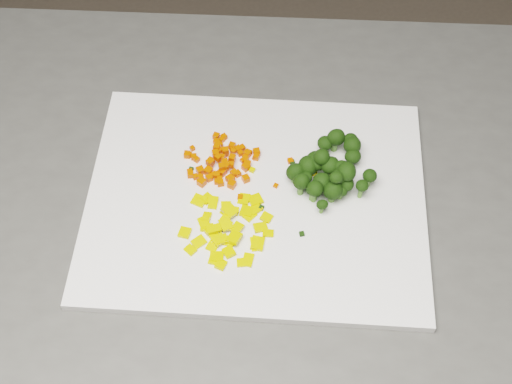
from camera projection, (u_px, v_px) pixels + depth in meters
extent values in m
cube|color=#4F4F4D|center=(243.00, 358.00, 1.23)|extent=(1.16, 0.95, 0.90)
cube|color=white|center=(256.00, 199.00, 0.87)|extent=(0.48, 0.42, 0.01)
cube|color=#E43E02|center=(217.00, 175.00, 0.88)|extent=(0.01, 0.01, 0.01)
cube|color=#E43E02|center=(231.00, 165.00, 0.88)|extent=(0.01, 0.01, 0.01)
cube|color=#E43E02|center=(220.00, 150.00, 0.89)|extent=(0.01, 0.01, 0.01)
cube|color=#E43E02|center=(243.00, 161.00, 0.89)|extent=(0.01, 0.01, 0.01)
cube|color=#E43E02|center=(234.00, 173.00, 0.88)|extent=(0.01, 0.01, 0.01)
cube|color=#E43E02|center=(222.00, 167.00, 0.87)|extent=(0.01, 0.01, 0.01)
cube|color=#E43E02|center=(190.00, 155.00, 0.90)|extent=(0.01, 0.01, 0.01)
cube|color=#E43E02|center=(246.00, 179.00, 0.87)|extent=(0.01, 0.01, 0.01)
cube|color=#E43E02|center=(245.00, 160.00, 0.89)|extent=(0.01, 0.01, 0.01)
cube|color=#E43E02|center=(249.00, 153.00, 0.90)|extent=(0.01, 0.01, 0.01)
cube|color=#E43E02|center=(233.00, 151.00, 0.89)|extent=(0.01, 0.01, 0.01)
cube|color=#E43E02|center=(216.00, 142.00, 0.91)|extent=(0.01, 0.01, 0.01)
cube|color=#E43E02|center=(216.00, 153.00, 0.89)|extent=(0.01, 0.01, 0.01)
cube|color=#E43E02|center=(256.00, 152.00, 0.90)|extent=(0.01, 0.01, 0.01)
cube|color=#E43E02|center=(217.00, 182.00, 0.87)|extent=(0.01, 0.01, 0.01)
cube|color=#E43E02|center=(248.00, 153.00, 0.89)|extent=(0.01, 0.01, 0.01)
cube|color=#E43E02|center=(187.00, 155.00, 0.89)|extent=(0.01, 0.01, 0.01)
cube|color=#E43E02|center=(247.00, 165.00, 0.88)|extent=(0.01, 0.01, 0.01)
cube|color=#E43E02|center=(225.00, 151.00, 0.89)|extent=(0.01, 0.01, 0.01)
cube|color=#E43E02|center=(238.00, 149.00, 0.90)|extent=(0.01, 0.01, 0.01)
cube|color=#E43E02|center=(194.00, 157.00, 0.89)|extent=(0.01, 0.01, 0.01)
cube|color=#E43E02|center=(218.00, 158.00, 0.88)|extent=(0.01, 0.01, 0.01)
cube|color=#E43E02|center=(222.00, 172.00, 0.88)|extent=(0.01, 0.01, 0.01)
cube|color=#E43E02|center=(232.00, 146.00, 0.90)|extent=(0.01, 0.01, 0.01)
cube|color=#E43E02|center=(222.00, 140.00, 0.91)|extent=(0.01, 0.01, 0.01)
cube|color=#E43E02|center=(190.00, 172.00, 0.88)|extent=(0.01, 0.01, 0.01)
cube|color=#E43E02|center=(220.00, 183.00, 0.87)|extent=(0.01, 0.01, 0.01)
cube|color=#E43E02|center=(202.00, 182.00, 0.87)|extent=(0.01, 0.01, 0.01)
cube|color=#E43E02|center=(197.00, 160.00, 0.89)|extent=(0.01, 0.01, 0.01)
cube|color=#E43E02|center=(210.00, 160.00, 0.89)|extent=(0.01, 0.01, 0.01)
cube|color=#E43E02|center=(226.00, 166.00, 0.88)|extent=(0.01, 0.01, 0.01)
cube|color=#E43E02|center=(216.00, 136.00, 0.91)|extent=(0.01, 0.01, 0.01)
cube|color=#E43E02|center=(226.00, 154.00, 0.90)|extent=(0.01, 0.01, 0.01)
cube|color=#E43E02|center=(219.00, 146.00, 0.90)|extent=(0.01, 0.01, 0.01)
cube|color=#E43E02|center=(233.00, 149.00, 0.90)|extent=(0.01, 0.01, 0.01)
cube|color=#E43E02|center=(208.00, 171.00, 0.88)|extent=(0.01, 0.01, 0.01)
cube|color=#E43E02|center=(191.00, 175.00, 0.88)|extent=(0.01, 0.01, 0.01)
cube|color=#E43E02|center=(217.00, 147.00, 0.89)|extent=(0.01, 0.01, 0.01)
cube|color=#E43E02|center=(188.00, 155.00, 0.89)|extent=(0.01, 0.01, 0.01)
cube|color=#E43E02|center=(246.00, 157.00, 0.89)|extent=(0.01, 0.01, 0.01)
cube|color=#E43E02|center=(222.00, 157.00, 0.88)|extent=(0.01, 0.01, 0.01)
cube|color=#E43E02|center=(195.00, 177.00, 0.88)|extent=(0.01, 0.01, 0.01)
cube|color=#E43E02|center=(210.00, 162.00, 0.88)|extent=(0.01, 0.01, 0.01)
cube|color=#E43E02|center=(213.00, 175.00, 0.88)|extent=(0.01, 0.01, 0.01)
cube|color=#E43E02|center=(232.00, 184.00, 0.87)|extent=(0.01, 0.01, 0.01)
cube|color=#E43E02|center=(237.00, 174.00, 0.88)|extent=(0.01, 0.01, 0.01)
cube|color=#E43E02|center=(225.00, 162.00, 0.88)|extent=(0.01, 0.01, 0.01)
cube|color=#E43E02|center=(220.00, 179.00, 0.87)|extent=(0.01, 0.01, 0.01)
cube|color=#E43E02|center=(192.00, 148.00, 0.90)|extent=(0.01, 0.01, 0.01)
cube|color=#E43E02|center=(232.00, 158.00, 0.88)|extent=(0.01, 0.01, 0.01)
cube|color=#E43E02|center=(230.00, 179.00, 0.87)|extent=(0.01, 0.01, 0.01)
cube|color=#E43E02|center=(200.00, 177.00, 0.87)|extent=(0.01, 0.01, 0.01)
cube|color=#E43E02|center=(242.00, 148.00, 0.90)|extent=(0.01, 0.01, 0.01)
cube|color=#E43E02|center=(226.00, 166.00, 0.88)|extent=(0.01, 0.01, 0.01)
cube|color=#E43E02|center=(246.00, 167.00, 0.88)|extent=(0.01, 0.01, 0.01)
cube|color=#E43E02|center=(256.00, 157.00, 0.89)|extent=(0.01, 0.01, 0.01)
cube|color=#E43E02|center=(209.00, 178.00, 0.87)|extent=(0.01, 0.01, 0.01)
cube|color=#E43E02|center=(224.00, 162.00, 0.88)|extent=(0.01, 0.01, 0.01)
cube|color=#E43E02|center=(200.00, 171.00, 0.88)|extent=(0.01, 0.01, 0.01)
cube|color=#E43E02|center=(240.00, 153.00, 0.90)|extent=(0.01, 0.01, 0.01)
cube|color=#E43E02|center=(224.00, 137.00, 0.91)|extent=(0.01, 0.01, 0.01)
cube|color=yellow|center=(199.00, 201.00, 0.86)|extent=(0.02, 0.02, 0.01)
cube|color=yellow|center=(258.00, 243.00, 0.82)|extent=(0.02, 0.02, 0.01)
cube|color=yellow|center=(226.00, 211.00, 0.85)|extent=(0.02, 0.02, 0.00)
cube|color=yellow|center=(255.00, 244.00, 0.82)|extent=(0.01, 0.02, 0.01)
cube|color=yellow|center=(212.00, 234.00, 0.83)|extent=(0.02, 0.02, 0.01)
cube|color=yellow|center=(268.00, 233.00, 0.83)|extent=(0.02, 0.01, 0.00)
cube|color=yellow|center=(213.00, 246.00, 0.82)|extent=(0.02, 0.02, 0.01)
cube|color=yellow|center=(229.00, 252.00, 0.82)|extent=(0.02, 0.02, 0.01)
cube|color=yellow|center=(221.00, 265.00, 0.81)|extent=(0.02, 0.02, 0.01)
cube|color=yellow|center=(207.00, 198.00, 0.86)|extent=(0.02, 0.02, 0.01)
cube|color=yellow|center=(207.00, 217.00, 0.84)|extent=(0.02, 0.02, 0.01)
cube|color=yellow|center=(207.00, 227.00, 0.83)|extent=(0.02, 0.01, 0.01)
cube|color=yellow|center=(185.00, 233.00, 0.83)|extent=(0.02, 0.02, 0.00)
cube|color=yellow|center=(248.00, 260.00, 0.81)|extent=(0.02, 0.02, 0.00)
cube|color=yellow|center=(233.00, 211.00, 0.85)|extent=(0.02, 0.01, 0.00)
cube|color=yellow|center=(246.00, 211.00, 0.85)|extent=(0.02, 0.02, 0.01)
cube|color=yellow|center=(249.00, 215.00, 0.85)|extent=(0.02, 0.02, 0.01)
cube|color=yellow|center=(266.00, 217.00, 0.84)|extent=(0.02, 0.02, 0.01)
cube|color=yellow|center=(204.00, 222.00, 0.84)|extent=(0.01, 0.02, 0.01)
cube|color=yellow|center=(255.00, 209.00, 0.85)|extent=(0.02, 0.02, 0.01)
cube|color=yellow|center=(219.00, 240.00, 0.82)|extent=(0.02, 0.02, 0.01)
cube|color=yellow|center=(244.00, 199.00, 0.86)|extent=(0.02, 0.02, 0.01)
cube|color=yellow|center=(227.00, 241.00, 0.82)|extent=(0.02, 0.02, 0.01)
cube|color=yellow|center=(226.00, 207.00, 0.85)|extent=(0.01, 0.02, 0.00)
cube|color=yellow|center=(242.00, 263.00, 0.81)|extent=(0.01, 0.01, 0.00)
cube|color=yellow|center=(199.00, 242.00, 0.82)|extent=(0.02, 0.02, 0.01)
cube|color=yellow|center=(214.00, 229.00, 0.83)|extent=(0.02, 0.01, 0.00)
cube|color=yellow|center=(217.00, 257.00, 0.81)|extent=(0.02, 0.02, 0.01)
cube|color=yellow|center=(230.00, 210.00, 0.84)|extent=(0.02, 0.02, 0.01)
cube|color=yellow|center=(226.00, 224.00, 0.83)|extent=(0.02, 0.02, 0.01)
cube|color=yellow|center=(221.00, 239.00, 0.82)|extent=(0.01, 0.01, 0.00)
cube|color=yellow|center=(260.00, 227.00, 0.83)|extent=(0.02, 0.01, 0.01)
cube|color=yellow|center=(213.00, 203.00, 0.85)|extent=(0.02, 0.02, 0.01)
cube|color=yellow|center=(190.00, 250.00, 0.82)|extent=(0.02, 0.02, 0.00)
cube|color=yellow|center=(226.00, 218.00, 0.84)|extent=(0.02, 0.02, 0.00)
cube|color=yellow|center=(226.00, 226.00, 0.83)|extent=(0.02, 0.02, 0.01)
cube|color=yellow|center=(237.00, 228.00, 0.83)|extent=(0.02, 0.02, 0.00)
cube|color=yellow|center=(234.00, 238.00, 0.82)|extent=(0.02, 0.02, 0.01)
cube|color=yellow|center=(214.00, 259.00, 0.81)|extent=(0.02, 0.02, 0.00)
cube|color=yellow|center=(255.00, 200.00, 0.86)|extent=(0.02, 0.02, 0.01)
cube|color=black|center=(292.00, 162.00, 0.89)|extent=(0.01, 0.01, 0.00)
cube|color=black|center=(191.00, 169.00, 0.88)|extent=(0.01, 0.01, 0.00)
cube|color=#E43E02|center=(254.00, 159.00, 0.89)|extent=(0.01, 0.01, 0.00)
cube|color=#E43E02|center=(240.00, 197.00, 0.86)|extent=(0.01, 0.01, 0.00)
cube|color=black|center=(302.00, 234.00, 0.83)|extent=(0.01, 0.01, 0.00)
cube|color=black|center=(261.00, 208.00, 0.85)|extent=(0.01, 0.01, 0.00)
cube|color=#E43E02|center=(290.00, 161.00, 0.89)|extent=(0.01, 0.01, 0.00)
cube|color=yellow|center=(252.00, 170.00, 0.88)|extent=(0.01, 0.01, 0.00)
cube|color=yellow|center=(314.00, 173.00, 0.88)|extent=(0.01, 0.01, 0.00)
cube|color=#E43E02|center=(276.00, 186.00, 0.87)|extent=(0.01, 0.01, 0.00)
cube|color=yellow|center=(197.00, 197.00, 0.86)|extent=(0.01, 0.01, 0.00)
cube|color=yellow|center=(256.00, 199.00, 0.86)|extent=(0.01, 0.01, 0.00)
cube|color=#E43E02|center=(245.00, 212.00, 0.85)|extent=(0.01, 0.01, 0.00)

